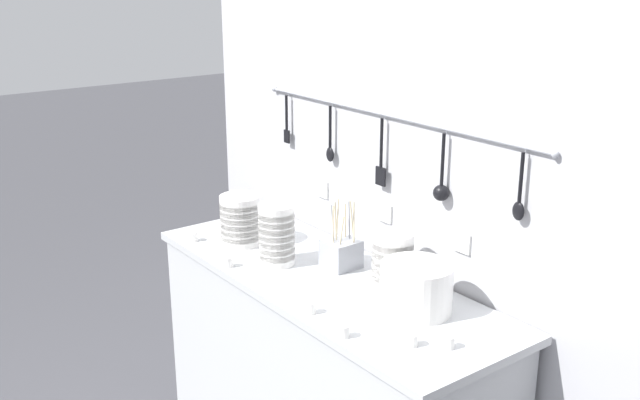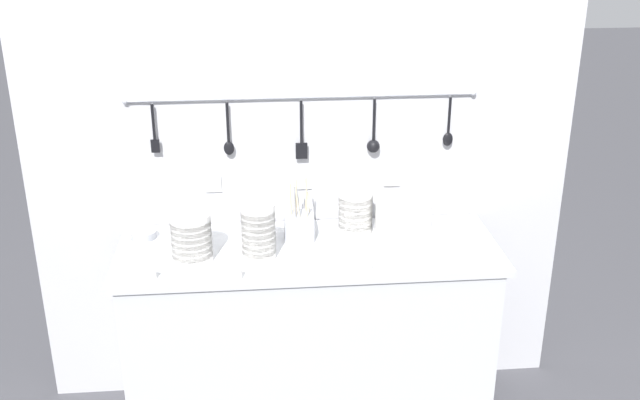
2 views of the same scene
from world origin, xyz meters
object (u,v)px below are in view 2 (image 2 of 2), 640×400
object	(u,v)px
bowl_stack_back_corner	(258,231)
cup_beside_plates	(417,266)
bowl_stack_nested_right	(355,211)
steel_mixing_bowl	(143,234)
cup_centre	(237,274)
cup_front_left	(367,266)
cutlery_caddy	(299,225)
plate_stack	(403,220)
cup_mid_row	(152,274)
cup_by_caddy	(464,241)
bowl_stack_short_front	(191,237)
cup_edge_far	(451,250)

from	to	relation	value
bowl_stack_back_corner	cup_beside_plates	size ratio (longest dim) A/B	6.00
bowl_stack_nested_right	bowl_stack_back_corner	distance (m)	0.46
steel_mixing_bowl	bowl_stack_back_corner	bearing A→B (deg)	-25.68
cup_centre	steel_mixing_bowl	bearing A→B (deg)	135.18
cup_front_left	cutlery_caddy	bearing A→B (deg)	127.10
plate_stack	cup_mid_row	distance (m)	1.05
plate_stack	cup_centre	bearing A→B (deg)	-156.49
steel_mixing_bowl	cup_by_caddy	bearing A→B (deg)	-8.20
cutlery_caddy	cup_front_left	distance (m)	0.40
cutlery_caddy	cup_front_left	xyz separation A→B (m)	(0.24, -0.32, -0.04)
bowl_stack_short_front	cup_by_caddy	distance (m)	1.11
bowl_stack_nested_right	cup_centre	world-z (taller)	bowl_stack_nested_right
cup_mid_row	cup_edge_far	bearing A→B (deg)	5.05
bowl_stack_back_corner	cup_by_caddy	bearing A→B (deg)	2.77
plate_stack	cup_mid_row	xyz separation A→B (m)	(-1.01, -0.28, -0.06)
cutlery_caddy	cup_centre	distance (m)	0.42
cup_beside_plates	cup_edge_far	distance (m)	0.21
bowl_stack_back_corner	cup_front_left	bearing A→B (deg)	-19.67
bowl_stack_back_corner	steel_mixing_bowl	bearing A→B (deg)	154.32
cup_by_caddy	cup_edge_far	bearing A→B (deg)	-134.07
bowl_stack_back_corner	cutlery_caddy	distance (m)	0.25
bowl_stack_short_front	cutlery_caddy	bearing A→B (deg)	21.90
cup_beside_plates	bowl_stack_back_corner	bearing A→B (deg)	164.84
bowl_stack_back_corner	cup_edge_far	xyz separation A→B (m)	(0.77, -0.04, -0.10)
bowl_stack_nested_right	cup_mid_row	size ratio (longest dim) A/B	5.10
plate_stack	steel_mixing_bowl	world-z (taller)	plate_stack
cup_centre	bowl_stack_nested_right	bearing A→B (deg)	36.79
steel_mixing_bowl	cutlery_caddy	bearing A→B (deg)	-5.14
plate_stack	cup_beside_plates	world-z (taller)	plate_stack
cup_beside_plates	cup_edge_far	size ratio (longest dim) A/B	1.00
bowl_stack_back_corner	cup_by_caddy	distance (m)	0.85
cup_edge_far	bowl_stack_back_corner	bearing A→B (deg)	177.28
bowl_stack_short_front	cup_centre	size ratio (longest dim) A/B	5.21
cutlery_caddy	cup_front_left	world-z (taller)	cutlery_caddy
cup_edge_far	cup_front_left	bearing A→B (deg)	-162.65
cutlery_caddy	cup_edge_far	distance (m)	0.64
bowl_stack_back_corner	steel_mixing_bowl	world-z (taller)	bowl_stack_back_corner
plate_stack	cup_front_left	size ratio (longest dim) A/B	6.08
bowl_stack_back_corner	cup_edge_far	world-z (taller)	bowl_stack_back_corner
cup_beside_plates	cup_mid_row	xyz separation A→B (m)	(-1.01, 0.02, 0.00)
bowl_stack_back_corner	cup_centre	bearing A→B (deg)	-117.17
bowl_stack_nested_right	cup_by_caddy	world-z (taller)	bowl_stack_nested_right
cup_centre	cup_edge_far	world-z (taller)	same
bowl_stack_short_front	cutlery_caddy	size ratio (longest dim) A/B	0.76
steel_mixing_bowl	cup_edge_far	xyz separation A→B (m)	(1.25, -0.27, 0.00)
cup_beside_plates	cup_centre	world-z (taller)	same
cup_beside_plates	steel_mixing_bowl	bearing A→B (deg)	159.99
cup_edge_far	cutlery_caddy	bearing A→B (deg)	160.69
cup_mid_row	cup_beside_plates	bearing A→B (deg)	-1.34
bowl_stack_back_corner	cutlery_caddy	bearing A→B (deg)	45.49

